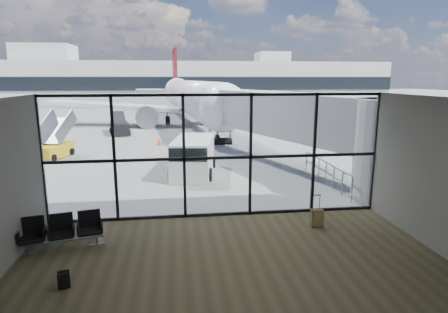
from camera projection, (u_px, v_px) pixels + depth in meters
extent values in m
plane|color=slate|center=(186.00, 114.00, 52.69)|extent=(220.00, 220.00, 0.00)
cube|color=brown|center=(235.00, 269.00, 10.00)|extent=(12.00, 8.00, 0.01)
cube|color=silver|center=(236.00, 100.00, 9.07)|extent=(12.00, 8.00, 0.02)
cube|color=#ACACA8|center=(277.00, 265.00, 5.66)|extent=(12.00, 0.02, 4.50)
cube|color=white|center=(218.00, 157.00, 13.42)|extent=(12.00, 0.04, 4.50)
cube|color=black|center=(218.00, 214.00, 13.87)|extent=(12.00, 0.12, 0.10)
cube|color=black|center=(218.00, 158.00, 13.43)|extent=(12.00, 0.12, 0.10)
cube|color=black|center=(217.00, 95.00, 12.97)|extent=(12.00, 0.12, 0.10)
cube|color=black|center=(42.00, 161.00, 12.66)|extent=(0.10, 0.12, 4.50)
cube|color=black|center=(115.00, 159.00, 12.96)|extent=(0.10, 0.12, 4.50)
cube|color=black|center=(184.00, 157.00, 13.27)|extent=(0.10, 0.12, 4.50)
cube|color=black|center=(250.00, 156.00, 13.57)|extent=(0.10, 0.12, 4.50)
cube|color=black|center=(314.00, 154.00, 13.88)|extent=(0.10, 0.12, 4.50)
cube|color=black|center=(375.00, 152.00, 14.18)|extent=(0.10, 0.12, 4.50)
cylinder|color=#9B9DA0|center=(389.00, 150.00, 15.33)|extent=(2.80, 2.80, 4.20)
cube|color=#9B9DA0|center=(280.00, 113.00, 21.60)|extent=(7.45, 14.81, 2.40)
cube|color=#9B9DA0|center=(220.00, 105.00, 28.06)|extent=(2.60, 2.20, 2.60)
cylinder|color=gray|center=(210.00, 133.00, 28.39)|extent=(0.20, 0.20, 1.80)
cylinder|color=gray|center=(231.00, 133.00, 28.59)|extent=(0.20, 0.20, 1.80)
cylinder|color=black|center=(220.00, 141.00, 28.63)|extent=(1.80, 0.56, 0.56)
cylinder|color=gray|center=(352.00, 190.00, 15.26)|extent=(0.06, 0.06, 1.10)
cylinder|color=gray|center=(342.00, 184.00, 16.13)|extent=(0.06, 0.06, 1.10)
cylinder|color=gray|center=(333.00, 178.00, 17.00)|extent=(0.06, 0.06, 1.10)
cylinder|color=gray|center=(326.00, 173.00, 17.88)|extent=(0.06, 0.06, 1.10)
cylinder|color=gray|center=(319.00, 169.00, 18.75)|extent=(0.06, 0.06, 1.10)
cylinder|color=gray|center=(312.00, 165.00, 19.62)|extent=(0.06, 0.06, 1.10)
cylinder|color=gray|center=(306.00, 161.00, 20.50)|extent=(0.06, 0.06, 1.10)
cylinder|color=gray|center=(326.00, 162.00, 17.77)|extent=(0.06, 5.40, 0.06)
cylinder|color=gray|center=(326.00, 172.00, 17.87)|extent=(0.06, 5.40, 0.06)
cube|color=#A4A4A0|center=(182.00, 83.00, 73.21)|extent=(80.00, 12.00, 8.00)
cube|color=black|center=(183.00, 84.00, 67.29)|extent=(80.00, 0.20, 2.40)
cube|color=#A4A4A0|center=(45.00, 53.00, 68.90)|extent=(10.00, 8.00, 3.00)
cube|color=#A4A4A0|center=(272.00, 57.00, 74.46)|extent=(6.00, 6.00, 2.00)
cylinder|color=#382619|center=(25.00, 94.00, 79.20)|extent=(0.50, 0.50, 3.42)
sphere|color=black|center=(22.00, 74.00, 78.34)|extent=(6.27, 6.27, 6.27)
cylinder|color=#382619|center=(54.00, 95.00, 80.03)|extent=(0.50, 0.50, 2.70)
sphere|color=black|center=(53.00, 80.00, 79.35)|extent=(4.95, 4.95, 4.95)
cylinder|color=#382619|center=(84.00, 94.00, 80.76)|extent=(0.50, 0.50, 3.06)
sphere|color=black|center=(82.00, 77.00, 79.99)|extent=(5.61, 5.61, 5.61)
cylinder|color=#382619|center=(112.00, 93.00, 81.48)|extent=(0.50, 0.50, 3.42)
sphere|color=black|center=(111.00, 74.00, 80.62)|extent=(6.27, 6.27, 6.27)
cube|color=gray|center=(62.00, 241.00, 11.12)|extent=(2.29, 0.60, 0.04)
cube|color=black|center=(32.00, 239.00, 10.81)|extent=(0.78, 0.75, 0.08)
cube|color=black|center=(32.00, 226.00, 11.02)|extent=(0.66, 0.22, 0.58)
cube|color=black|center=(62.00, 235.00, 11.08)|extent=(0.78, 0.75, 0.08)
cube|color=black|center=(61.00, 222.00, 11.29)|extent=(0.66, 0.22, 0.58)
cube|color=black|center=(90.00, 231.00, 11.35)|extent=(0.78, 0.75, 0.08)
cube|color=black|center=(89.00, 219.00, 11.56)|extent=(0.66, 0.22, 0.58)
cylinder|color=gray|center=(27.00, 250.00, 10.82)|extent=(0.06, 0.06, 0.27)
cylinder|color=gray|center=(96.00, 240.00, 11.47)|extent=(0.06, 0.06, 0.27)
cube|color=black|center=(64.00, 280.00, 9.09)|extent=(0.32, 0.24, 0.39)
cube|color=black|center=(64.00, 283.00, 8.99)|extent=(0.23, 0.11, 0.26)
cylinder|color=black|center=(63.00, 272.00, 9.12)|extent=(0.27, 0.14, 0.07)
cube|color=#907C50|center=(317.00, 218.00, 12.77)|extent=(0.43, 0.28, 0.62)
cube|color=#907C50|center=(318.00, 219.00, 12.63)|extent=(0.35, 0.07, 0.46)
cylinder|color=gray|center=(313.00, 202.00, 12.76)|extent=(0.03, 0.03, 0.52)
cylinder|color=gray|center=(320.00, 202.00, 12.78)|extent=(0.03, 0.03, 0.52)
cube|color=black|center=(317.00, 195.00, 12.72)|extent=(0.28, 0.05, 0.02)
cylinder|color=black|center=(312.00, 225.00, 12.93)|extent=(0.04, 0.07, 0.07)
cylinder|color=black|center=(318.00, 225.00, 12.95)|extent=(0.04, 0.07, 0.07)
cylinder|color=white|center=(192.00, 97.00, 40.86)|extent=(6.63, 29.37, 3.60)
sphere|color=white|center=(223.00, 108.00, 26.98)|extent=(3.60, 3.60, 3.60)
cone|color=white|center=(175.00, 90.00, 56.98)|extent=(4.19, 6.17, 3.60)
cube|color=black|center=(221.00, 100.00, 27.44)|extent=(2.25, 1.38, 0.49)
cube|color=white|center=(115.00, 106.00, 40.07)|extent=(14.95, 6.26, 1.15)
cylinder|color=black|center=(146.00, 116.00, 39.15)|extent=(2.38, 3.50, 2.04)
cube|color=white|center=(155.00, 90.00, 55.79)|extent=(5.50, 2.30, 0.17)
cube|color=white|center=(261.00, 103.00, 43.83)|extent=(14.66, 8.95, 1.15)
cylinder|color=black|center=(239.00, 114.00, 41.45)|extent=(2.38, 3.50, 2.04)
cube|color=white|center=(196.00, 89.00, 57.21)|extent=(5.62, 3.32, 0.17)
cube|color=#620E11|center=(175.00, 68.00, 56.32)|extent=(0.68, 3.70, 5.83)
cylinder|color=gray|center=(217.00, 134.00, 29.30)|extent=(0.19, 0.19, 1.36)
cylinder|color=black|center=(217.00, 139.00, 29.37)|extent=(0.31, 0.70, 0.68)
cylinder|color=black|center=(168.00, 120.00, 41.21)|extent=(0.53, 0.97, 0.93)
cylinder|color=black|center=(216.00, 119.00, 42.45)|extent=(0.53, 0.97, 0.93)
cube|color=silver|center=(193.00, 156.00, 19.75)|extent=(2.60, 4.63, 1.90)
cube|color=black|center=(189.00, 153.00, 18.06)|extent=(1.97, 1.43, 0.67)
cylinder|color=black|center=(171.00, 174.00, 18.52)|extent=(0.34, 0.70, 0.67)
cylinder|color=black|center=(209.00, 175.00, 18.45)|extent=(0.34, 0.70, 0.67)
cylinder|color=black|center=(180.00, 162.00, 21.31)|extent=(0.34, 0.70, 0.67)
cylinder|color=black|center=(213.00, 162.00, 21.24)|extent=(0.34, 0.70, 0.67)
cube|color=black|center=(120.00, 128.00, 33.76)|extent=(2.10, 3.39, 1.05)
cube|color=black|center=(118.00, 118.00, 34.76)|extent=(1.79, 2.83, 1.08)
cylinder|color=black|center=(112.00, 133.00, 32.62)|extent=(0.32, 0.56, 0.53)
cylinder|color=black|center=(129.00, 133.00, 33.10)|extent=(0.32, 0.56, 0.53)
cylinder|color=black|center=(111.00, 130.00, 34.55)|extent=(0.32, 0.56, 0.53)
cylinder|color=black|center=(127.00, 130.00, 35.04)|extent=(0.32, 0.56, 0.53)
cube|color=#BE9716|center=(51.00, 151.00, 23.90)|extent=(2.33, 3.17, 0.81)
cube|color=gray|center=(57.00, 131.00, 24.44)|extent=(1.99, 2.60, 1.50)
cylinder|color=black|center=(29.00, 157.00, 23.08)|extent=(0.32, 0.48, 0.45)
cylinder|color=black|center=(54.00, 158.00, 22.85)|extent=(0.32, 0.48, 0.45)
cylinder|color=black|center=(49.00, 151.00, 25.04)|extent=(0.32, 0.48, 0.45)
cylinder|color=black|center=(72.00, 152.00, 24.81)|extent=(0.32, 0.48, 0.45)
cube|color=#F0490C|center=(159.00, 145.00, 28.49)|extent=(0.37, 0.37, 0.03)
cone|color=#F0490C|center=(159.00, 142.00, 28.43)|extent=(0.35, 0.35, 0.53)
cube|color=orange|center=(200.00, 147.00, 27.42)|extent=(0.45, 0.45, 0.03)
cone|color=orange|center=(200.00, 143.00, 27.36)|extent=(0.43, 0.43, 0.65)
cube|color=orange|center=(193.00, 147.00, 27.40)|extent=(0.48, 0.48, 0.03)
cone|color=orange|center=(192.00, 143.00, 27.34)|extent=(0.45, 0.45, 0.68)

